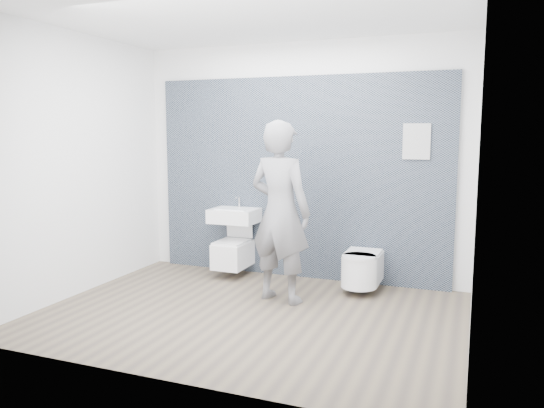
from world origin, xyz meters
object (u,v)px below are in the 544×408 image
at_px(washbasin, 234,215).
at_px(toilet_square, 233,252).
at_px(visitor, 280,212).
at_px(toilet_rounded, 361,269).

relative_size(washbasin, toilet_square, 0.79).
bearing_deg(washbasin, visitor, -40.22).
height_order(toilet_rounded, visitor, visitor).
relative_size(toilet_square, toilet_rounded, 1.08).
xyz_separation_m(washbasin, visitor, (0.87, -0.73, 0.19)).
distance_m(washbasin, visitor, 1.15).
bearing_deg(visitor, toilet_square, -26.73).
xyz_separation_m(toilet_square, toilet_rounded, (1.60, -0.08, -0.03)).
bearing_deg(toilet_rounded, toilet_square, 177.29).
height_order(toilet_square, toilet_rounded, toilet_square).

